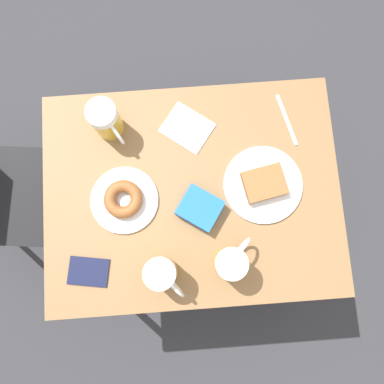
{
  "coord_description": "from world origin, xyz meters",
  "views": [
    {
      "loc": [
        -0.19,
        0.01,
        1.95
      ],
      "look_at": [
        0.0,
        0.0,
        0.76
      ],
      "focal_mm": 35.0,
      "sensor_mm": 36.0,
      "label": 1
    }
  ],
  "objects_px": {
    "beer_mug_right": "(162,273)",
    "blue_pouch": "(200,208)",
    "plate_with_donut": "(124,200)",
    "fork": "(287,120)",
    "beer_mug_center": "(106,120)",
    "beer_mug_left": "(230,262)",
    "napkin_folded": "(187,128)",
    "passport_near_edge": "(88,272)",
    "plate_with_cake": "(263,184)"
  },
  "relations": [
    {
      "from": "napkin_folded",
      "to": "passport_near_edge",
      "type": "relative_size",
      "value": 1.42
    },
    {
      "from": "blue_pouch",
      "to": "beer_mug_right",
      "type": "bearing_deg",
      "value": 145.91
    },
    {
      "from": "beer_mug_left",
      "to": "plate_with_donut",
      "type": "bearing_deg",
      "value": 55.3
    },
    {
      "from": "plate_with_donut",
      "to": "blue_pouch",
      "type": "distance_m",
      "value": 0.25
    },
    {
      "from": "beer_mug_left",
      "to": "napkin_folded",
      "type": "relative_size",
      "value": 0.76
    },
    {
      "from": "plate_with_cake",
      "to": "fork",
      "type": "relative_size",
      "value": 1.41
    },
    {
      "from": "plate_with_cake",
      "to": "plate_with_donut",
      "type": "relative_size",
      "value": 1.17
    },
    {
      "from": "beer_mug_left",
      "to": "fork",
      "type": "distance_m",
      "value": 0.52
    },
    {
      "from": "beer_mug_right",
      "to": "blue_pouch",
      "type": "height_order",
      "value": "beer_mug_right"
    },
    {
      "from": "beer_mug_center",
      "to": "beer_mug_right",
      "type": "height_order",
      "value": "same"
    },
    {
      "from": "beer_mug_right",
      "to": "beer_mug_center",
      "type": "bearing_deg",
      "value": 16.83
    },
    {
      "from": "napkin_folded",
      "to": "beer_mug_left",
      "type": "bearing_deg",
      "value": -167.58
    },
    {
      "from": "plate_with_donut",
      "to": "fork",
      "type": "distance_m",
      "value": 0.61
    },
    {
      "from": "fork",
      "to": "napkin_folded",
      "type": "bearing_deg",
      "value": 90.59
    },
    {
      "from": "plate_with_cake",
      "to": "beer_mug_center",
      "type": "relative_size",
      "value": 1.73
    },
    {
      "from": "plate_with_cake",
      "to": "passport_near_edge",
      "type": "xyz_separation_m",
      "value": [
        -0.24,
        0.58,
        -0.01
      ]
    },
    {
      "from": "plate_with_cake",
      "to": "napkin_folded",
      "type": "distance_m",
      "value": 0.32
    },
    {
      "from": "beer_mug_left",
      "to": "beer_mug_right",
      "type": "distance_m",
      "value": 0.21
    },
    {
      "from": "beer_mug_center",
      "to": "plate_with_donut",
      "type": "bearing_deg",
      "value": -172.23
    },
    {
      "from": "plate_with_donut",
      "to": "beer_mug_right",
      "type": "height_order",
      "value": "beer_mug_right"
    },
    {
      "from": "plate_with_cake",
      "to": "napkin_folded",
      "type": "xyz_separation_m",
      "value": [
        0.21,
        0.24,
        -0.01
      ]
    },
    {
      "from": "napkin_folded",
      "to": "blue_pouch",
      "type": "distance_m",
      "value": 0.28
    },
    {
      "from": "plate_with_donut",
      "to": "fork",
      "type": "bearing_deg",
      "value": -67.27
    },
    {
      "from": "passport_near_edge",
      "to": "blue_pouch",
      "type": "relative_size",
      "value": 0.85
    },
    {
      "from": "plate_with_donut",
      "to": "beer_mug_left",
      "type": "relative_size",
      "value": 1.47
    },
    {
      "from": "plate_with_cake",
      "to": "blue_pouch",
      "type": "bearing_deg",
      "value": 107.08
    },
    {
      "from": "blue_pouch",
      "to": "fork",
      "type": "bearing_deg",
      "value": -48.34
    },
    {
      "from": "beer_mug_right",
      "to": "napkin_folded",
      "type": "height_order",
      "value": "beer_mug_right"
    },
    {
      "from": "beer_mug_center",
      "to": "napkin_folded",
      "type": "height_order",
      "value": "beer_mug_center"
    },
    {
      "from": "beer_mug_right",
      "to": "plate_with_donut",
      "type": "bearing_deg",
      "value": 25.47
    },
    {
      "from": "beer_mug_left",
      "to": "blue_pouch",
      "type": "relative_size",
      "value": 0.91
    },
    {
      "from": "plate_with_donut",
      "to": "passport_near_edge",
      "type": "xyz_separation_m",
      "value": [
        -0.22,
        0.12,
        -0.02
      ]
    },
    {
      "from": "plate_with_donut",
      "to": "beer_mug_center",
      "type": "bearing_deg",
      "value": 7.77
    },
    {
      "from": "fork",
      "to": "plate_with_cake",
      "type": "bearing_deg",
      "value": 154.38
    },
    {
      "from": "plate_with_cake",
      "to": "beer_mug_left",
      "type": "relative_size",
      "value": 1.73
    },
    {
      "from": "beer_mug_left",
      "to": "beer_mug_right",
      "type": "xyz_separation_m",
      "value": [
        -0.02,
        0.21,
        0.0
      ]
    },
    {
      "from": "beer_mug_right",
      "to": "napkin_folded",
      "type": "distance_m",
      "value": 0.49
    },
    {
      "from": "beer_mug_center",
      "to": "napkin_folded",
      "type": "relative_size",
      "value": 0.76
    },
    {
      "from": "beer_mug_left",
      "to": "napkin_folded",
      "type": "height_order",
      "value": "beer_mug_left"
    },
    {
      "from": "beer_mug_left",
      "to": "napkin_folded",
      "type": "bearing_deg",
      "value": 12.42
    },
    {
      "from": "blue_pouch",
      "to": "plate_with_cake",
      "type": "bearing_deg",
      "value": -72.92
    },
    {
      "from": "beer_mug_left",
      "to": "beer_mug_center",
      "type": "distance_m",
      "value": 0.59
    },
    {
      "from": "beer_mug_left",
      "to": "passport_near_edge",
      "type": "xyz_separation_m",
      "value": [
        0.0,
        0.44,
        -0.07
      ]
    },
    {
      "from": "plate_with_donut",
      "to": "passport_near_edge",
      "type": "distance_m",
      "value": 0.25
    },
    {
      "from": "beer_mug_right",
      "to": "passport_near_edge",
      "type": "bearing_deg",
      "value": 85.54
    },
    {
      "from": "napkin_folded",
      "to": "plate_with_cake",
      "type": "bearing_deg",
      "value": -132.06
    },
    {
      "from": "napkin_folded",
      "to": "beer_mug_right",
      "type": "bearing_deg",
      "value": 167.22
    },
    {
      "from": "napkin_folded",
      "to": "passport_near_edge",
      "type": "bearing_deg",
      "value": 142.59
    },
    {
      "from": "beer_mug_center",
      "to": "blue_pouch",
      "type": "bearing_deg",
      "value": -136.98
    },
    {
      "from": "plate_with_donut",
      "to": "napkin_folded",
      "type": "height_order",
      "value": "plate_with_donut"
    }
  ]
}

